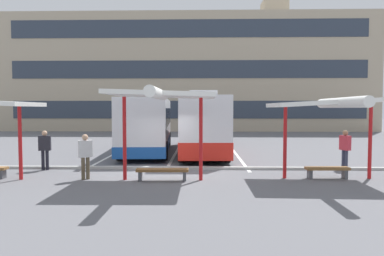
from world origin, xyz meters
The scene contains 15 objects.
ground_plane centered at (0.00, 0.00, 0.00)m, with size 160.00×160.00×0.00m, color slate.
terminal_building centered at (0.04, 33.87, 7.05)m, with size 44.91×13.35×16.84m.
coach_bus_0 centered at (-1.80, 7.57, 1.72)m, with size 3.29×11.09×3.65m.
coach_bus_1 centered at (1.61, 7.18, 1.72)m, with size 2.90×11.25×3.73m.
lane_stripe_0 centered at (-3.64, 7.14, 0.00)m, with size 0.16×14.00×0.01m, color white.
lane_stripe_1 centered at (0.00, 7.14, 0.00)m, with size 0.16×14.00×0.01m, color white.
lane_stripe_2 centered at (3.64, 7.14, 0.00)m, with size 0.16×14.00×0.01m, color white.
waiting_shelter_1 centered at (0.09, -1.85, 3.17)m, with size 3.90×5.14×3.40m.
bench_1 centered at (0.09, -1.69, 0.34)m, with size 1.99×0.48×0.45m.
waiting_shelter_2 centered at (6.46, -1.37, 2.89)m, with size 4.28×4.91×3.15m.
bench_2 centered at (6.46, -1.15, 0.34)m, with size 1.69×0.49×0.45m.
platform_kerb centered at (0.00, 0.87, 0.06)m, with size 44.00×0.24×0.12m, color #ADADA8.
waiting_passenger_0 centered at (7.97, 1.03, 1.03)m, with size 0.40×0.55×1.75m.
waiting_passenger_1 centered at (-2.89, -1.54, 1.02)m, with size 0.55×0.43×1.74m.
waiting_passenger_2 centered at (-5.36, 0.55, 1.02)m, with size 0.54×0.31×1.75m.
Camera 1 is at (1.55, -15.29, 2.73)m, focal length 34.07 mm.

